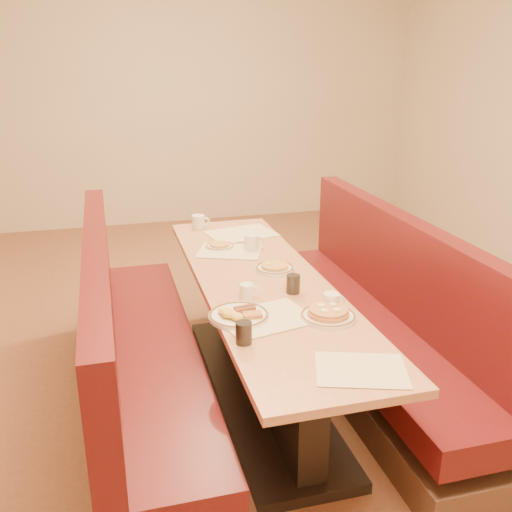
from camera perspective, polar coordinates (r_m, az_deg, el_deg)
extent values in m
plane|color=#9E6647|center=(3.57, 0.58, -13.69)|extent=(8.00, 8.00, 0.00)
cube|color=beige|center=(6.95, -8.65, 14.68)|extent=(6.00, 0.04, 2.80)
cube|color=black|center=(3.55, 0.58, -13.29)|extent=(0.55, 1.88, 0.06)
cube|color=black|center=(3.39, 0.60, -8.66)|extent=(0.15, 1.75, 0.71)
cube|color=tan|center=(3.23, 0.62, -2.77)|extent=(0.70, 2.50, 0.04)
cube|color=#4C3326|center=(3.42, -10.68, -13.67)|extent=(0.55, 2.50, 0.20)
cube|color=#500D17|center=(3.28, -10.98, -9.72)|extent=(0.55, 2.50, 0.16)
cube|color=#500D17|center=(3.12, -15.37, -3.95)|extent=(0.12, 2.50, 0.60)
cube|color=#4C3326|center=(3.73, 10.80, -10.69)|extent=(0.55, 2.50, 0.20)
cube|color=#500D17|center=(3.60, 11.07, -6.97)|extent=(0.55, 2.50, 0.16)
cube|color=#500D17|center=(3.55, 14.58, -0.97)|extent=(0.12, 2.50, 0.60)
cube|color=beige|center=(2.76, 0.96, -6.24)|extent=(0.49, 0.41, 0.00)
cube|color=beige|center=(2.38, 10.46, -11.11)|extent=(0.43, 0.38, 0.00)
cube|color=beige|center=(3.69, -2.62, 0.50)|extent=(0.49, 0.43, 0.00)
cube|color=beige|center=(4.05, -1.47, 2.27)|extent=(0.52, 0.43, 0.00)
cylinder|color=white|center=(2.79, 7.23, -6.02)|extent=(0.27, 0.27, 0.02)
torus|color=brown|center=(2.79, 7.24, -5.86)|extent=(0.26, 0.26, 0.01)
cylinder|color=#D2814B|center=(2.78, 7.24, -5.68)|extent=(0.20, 0.20, 0.02)
cylinder|color=#D2814B|center=(2.77, 7.26, -5.38)|extent=(0.19, 0.19, 0.02)
cylinder|color=#F7E8A1|center=(2.80, 7.69, -4.84)|extent=(0.03, 0.03, 0.01)
cylinder|color=#F7E8A1|center=(2.79, 6.49, -4.94)|extent=(0.03, 0.03, 0.01)
cylinder|color=#F7E8A1|center=(2.73, 6.84, -5.46)|extent=(0.03, 0.03, 0.01)
cylinder|color=#F7E8A1|center=(2.75, 8.06, -5.35)|extent=(0.03, 0.03, 0.01)
cylinder|color=white|center=(2.77, -1.73, -6.03)|extent=(0.29, 0.29, 0.02)
torus|color=brown|center=(2.77, -1.73, -5.85)|extent=(0.29, 0.29, 0.01)
ellipsoid|color=yellow|center=(2.73, -2.74, -5.75)|extent=(0.07, 0.07, 0.04)
ellipsoid|color=yellow|center=(2.70, -1.93, -6.07)|extent=(0.06, 0.06, 0.03)
ellipsoid|color=yellow|center=(2.77, -3.22, -5.50)|extent=(0.06, 0.06, 0.03)
cylinder|color=brown|center=(2.78, -1.07, -5.38)|extent=(0.11, 0.04, 0.02)
cylinder|color=brown|center=(2.81, -1.20, -5.12)|extent=(0.11, 0.04, 0.02)
cube|color=#C8823E|center=(2.74, -0.37, -5.90)|extent=(0.09, 0.07, 0.02)
cylinder|color=white|center=(3.37, 1.88, -1.29)|extent=(0.23, 0.23, 0.02)
torus|color=brown|center=(3.37, 1.88, -1.15)|extent=(0.22, 0.22, 0.01)
cylinder|color=gold|center=(3.36, 1.88, -1.00)|extent=(0.16, 0.16, 0.02)
ellipsoid|color=yellow|center=(3.37, 1.33, -0.82)|extent=(0.05, 0.05, 0.02)
cylinder|color=white|center=(3.77, -3.65, 0.95)|extent=(0.19, 0.19, 0.01)
torus|color=brown|center=(3.77, -3.65, 1.05)|extent=(0.19, 0.19, 0.01)
cylinder|color=gold|center=(3.77, -3.65, 1.16)|extent=(0.13, 0.13, 0.01)
ellipsoid|color=yellow|center=(3.77, -4.05, 1.29)|extent=(0.04, 0.04, 0.02)
cylinder|color=white|center=(2.87, 7.51, -4.55)|extent=(0.08, 0.08, 0.09)
torus|color=white|center=(2.88, 8.32, -4.46)|extent=(0.06, 0.02, 0.06)
cylinder|color=black|center=(2.85, 7.55, -3.86)|extent=(0.07, 0.07, 0.01)
cylinder|color=white|center=(2.98, -0.95, -3.54)|extent=(0.07, 0.07, 0.08)
torus|color=white|center=(2.98, -0.19, -3.53)|extent=(0.06, 0.02, 0.06)
cylinder|color=black|center=(2.96, -0.95, -2.93)|extent=(0.06, 0.06, 0.01)
cylinder|color=white|center=(3.71, -0.47, 1.38)|extent=(0.09, 0.09, 0.10)
torus|color=white|center=(3.73, 0.25, 1.47)|extent=(0.07, 0.02, 0.07)
cylinder|color=black|center=(3.70, -0.47, 2.02)|extent=(0.08, 0.08, 0.01)
cylinder|color=white|center=(4.19, -5.80, 3.40)|extent=(0.09, 0.09, 0.10)
torus|color=white|center=(4.18, -5.11, 3.40)|extent=(0.07, 0.03, 0.07)
cylinder|color=black|center=(4.18, -5.82, 3.98)|extent=(0.08, 0.08, 0.01)
cylinder|color=black|center=(2.52, -1.23, -7.71)|extent=(0.07, 0.07, 0.10)
cylinder|color=silver|center=(2.52, -1.23, -7.69)|extent=(0.07, 0.07, 0.10)
cylinder|color=black|center=(3.04, 3.74, -2.82)|extent=(0.07, 0.07, 0.10)
cylinder|color=silver|center=(3.04, 3.74, -2.80)|extent=(0.07, 0.07, 0.10)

